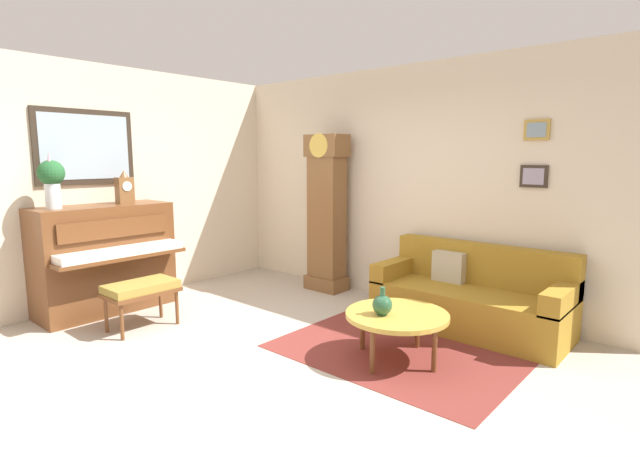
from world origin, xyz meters
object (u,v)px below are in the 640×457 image
(piano, at_px, (105,258))
(mantel_clock, at_px, (125,189))
(couch, at_px, (471,298))
(green_jug, at_px, (382,305))
(piano_bench, at_px, (141,290))
(grandfather_clock, at_px, (327,217))
(coffee_table, at_px, (397,316))
(flower_vase, at_px, (52,178))

(piano, distance_m, mantel_clock, 0.82)
(piano, xyz_separation_m, couch, (3.36, 2.19, -0.30))
(piano, height_order, green_jug, piano)
(piano_bench, height_order, mantel_clock, mantel_clock)
(piano_bench, height_order, green_jug, green_jug)
(grandfather_clock, bearing_deg, piano, -119.66)
(grandfather_clock, xyz_separation_m, coffee_table, (1.90, -1.31, -0.57))
(piano, distance_m, grandfather_clock, 2.68)
(couch, bearing_deg, flower_vase, -141.42)
(piano, xyz_separation_m, green_jug, (3.15, 0.87, -0.10))
(grandfather_clock, bearing_deg, piano_bench, -101.47)
(couch, distance_m, flower_vase, 4.46)
(flower_vase, bearing_deg, couch, 38.58)
(coffee_table, distance_m, mantel_clock, 3.44)
(couch, height_order, green_jug, couch)
(couch, height_order, mantel_clock, mantel_clock)
(piano, relative_size, mantel_clock, 3.79)
(piano, xyz_separation_m, flower_vase, (0.00, -0.49, 0.91))
(couch, relative_size, coffee_table, 2.16)
(piano_bench, relative_size, couch, 0.37)
(piano, height_order, couch, piano)
(piano_bench, bearing_deg, coffee_table, 23.53)
(piano, xyz_separation_m, mantel_clock, (0.00, 0.28, 0.77))
(mantel_clock, height_order, flower_vase, flower_vase)
(grandfather_clock, relative_size, mantel_clock, 5.34)
(flower_vase, bearing_deg, coffee_table, 24.89)
(coffee_table, bearing_deg, piano_bench, -156.47)
(couch, bearing_deg, piano, -146.95)
(flower_vase, bearing_deg, grandfather_clock, 64.88)
(coffee_table, distance_m, flower_vase, 3.72)
(green_jug, bearing_deg, mantel_clock, -169.32)
(piano, bearing_deg, mantel_clock, 89.54)
(coffee_table, bearing_deg, flower_vase, -155.11)
(piano_bench, bearing_deg, green_jug, 21.42)
(piano_bench, distance_m, mantel_clock, 1.32)
(green_jug, bearing_deg, piano, -164.56)
(grandfather_clock, relative_size, coffee_table, 2.31)
(grandfather_clock, height_order, green_jug, grandfather_clock)
(piano_bench, distance_m, flower_vase, 1.47)
(piano, xyz_separation_m, coffee_table, (3.22, 1.00, -0.22))
(grandfather_clock, xyz_separation_m, couch, (2.04, -0.13, -0.65))
(mantel_clock, height_order, green_jug, mantel_clock)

